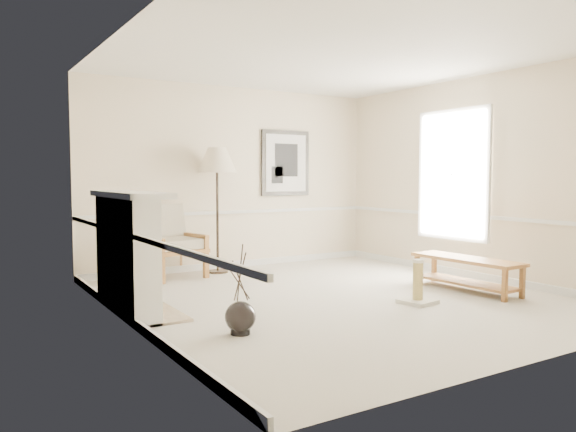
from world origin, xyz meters
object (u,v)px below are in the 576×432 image
object	(u,v)px
bench	(466,269)
scratching_post	(418,290)
floor_lamp	(217,164)
floor_vase	(240,318)
armchair	(167,238)

from	to	relation	value
bench	scratching_post	xyz separation A→B (m)	(-1.06, -0.20, -0.12)
floor_lamp	floor_vase	bearing A→B (deg)	-111.15
scratching_post	floor_lamp	bearing A→B (deg)	109.18
armchair	scratching_post	size ratio (longest dim) A/B	2.08
floor_lamp	scratching_post	world-z (taller)	floor_lamp
floor_vase	bench	world-z (taller)	floor_vase
bench	floor_lamp	bearing A→B (deg)	126.22
armchair	bench	bearing A→B (deg)	-55.49
armchair	floor_lamp	distance (m)	1.33
floor_lamp	bench	xyz separation A→B (m)	(2.15, -2.94, -1.38)
floor_lamp	scratching_post	distance (m)	3.65
armchair	floor_vase	bearing A→B (deg)	-107.58
armchair	scratching_post	xyz separation A→B (m)	(1.86, -3.24, -0.41)
armchair	scratching_post	world-z (taller)	armchair
armchair	bench	size ratio (longest dim) A/B	0.70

